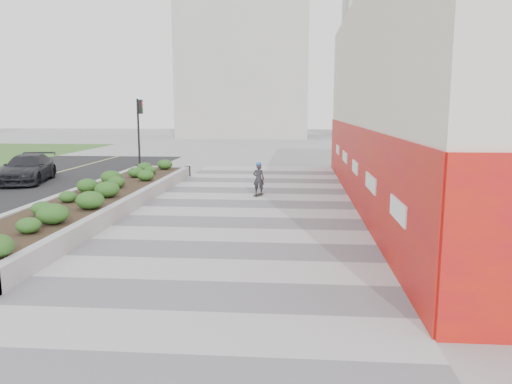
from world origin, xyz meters
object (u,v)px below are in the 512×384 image
Objects in this scene: traffic_signal_near at (139,124)px; skateboarder at (259,179)px; car_dark at (27,169)px; planter at (99,197)px.

skateboarder is at bearing -45.15° from traffic_signal_near.
traffic_signal_near is 6.57m from car_dark.
planter is 3.79× the size of car_dark.
traffic_signal_near is at bearing 32.43° from car_dark.
skateboarder is (7.42, -7.46, -2.02)m from traffic_signal_near.
skateboarder is 12.20m from car_dark.
car_dark is at bearing 135.24° from planter.
traffic_signal_near is 10.71m from skateboarder.
skateboarder is (5.69, 3.04, 0.32)m from planter.
traffic_signal_near is at bearing 154.37° from skateboarder.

